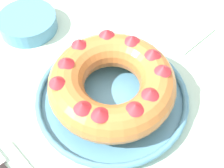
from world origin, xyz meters
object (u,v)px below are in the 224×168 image
napkin (186,33)px  bundt_cake (112,84)px  serving_dish (112,98)px  side_bowl (28,23)px

napkin → bundt_cake: bearing=-175.9°
serving_dish → napkin: 0.27m
bundt_cake → napkin: bearing=4.1°
bundt_cake → serving_dish: bearing=-85.0°
bundt_cake → side_bowl: (-0.00, 0.30, -0.04)m
bundt_cake → side_bowl: bundt_cake is taller
serving_dish → side_bowl: side_bowl is taller
bundt_cake → napkin: size_ratio=2.04×
serving_dish → napkin: bearing=4.2°
serving_dish → bundt_cake: bearing=95.0°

